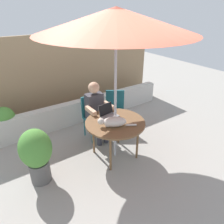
# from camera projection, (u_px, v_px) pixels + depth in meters

# --- Properties ---
(ground_plane) EXTENTS (14.00, 14.00, 0.00)m
(ground_plane) POSITION_uv_depth(u_px,v_px,m) (115.00, 155.00, 3.95)
(ground_plane) COLOR gray
(fence_back) EXTENTS (5.19, 0.08, 1.98)m
(fence_back) POSITION_uv_depth(u_px,v_px,m) (64.00, 75.00, 5.15)
(fence_back) COLOR #937756
(fence_back) RESTS_ON ground
(planter_wall_low) EXTENTS (4.67, 0.20, 0.55)m
(planter_wall_low) POSITION_uv_depth(u_px,v_px,m) (79.00, 111.00, 4.96)
(planter_wall_low) COLOR beige
(planter_wall_low) RESTS_ON ground
(patio_table) EXTENTS (1.06, 1.06, 0.73)m
(patio_table) POSITION_uv_depth(u_px,v_px,m) (115.00, 125.00, 3.64)
(patio_table) COLOR brown
(patio_table) RESTS_ON ground
(patio_umbrella) EXTENTS (2.33, 2.33, 2.54)m
(patio_umbrella) POSITION_uv_depth(u_px,v_px,m) (116.00, 20.00, 2.86)
(patio_umbrella) COLOR #B7B7BC
(patio_umbrella) RESTS_ON ground
(chair_occupied) EXTENTS (0.40, 0.40, 0.90)m
(chair_occupied) POSITION_uv_depth(u_px,v_px,m) (93.00, 113.00, 4.32)
(chair_occupied) COLOR #1E606B
(chair_occupied) RESTS_ON ground
(chair_empty) EXTENTS (0.56, 0.56, 0.90)m
(chair_empty) POSITION_uv_depth(u_px,v_px,m) (115.00, 108.00, 4.55)
(chair_empty) COLOR #1E606B
(chair_empty) RESTS_ON ground
(person_seated) EXTENTS (0.48, 0.48, 1.24)m
(person_seated) POSITION_uv_depth(u_px,v_px,m) (96.00, 109.00, 4.12)
(person_seated) COLOR #3F3F47
(person_seated) RESTS_ON ground
(laptop) EXTENTS (0.33, 0.29, 0.21)m
(laptop) POSITION_uv_depth(u_px,v_px,m) (108.00, 113.00, 3.79)
(laptop) COLOR gray
(laptop) RESTS_ON patio_table
(cat) EXTENTS (0.58, 0.40, 0.17)m
(cat) POSITION_uv_depth(u_px,v_px,m) (113.00, 122.00, 3.45)
(cat) COLOR silver
(cat) RESTS_ON patio_table
(potted_plant_near_fence) EXTENTS (0.42, 0.42, 0.74)m
(potted_plant_near_fence) POSITION_uv_depth(u_px,v_px,m) (6.00, 122.00, 4.23)
(potted_plant_near_fence) COLOR #595654
(potted_plant_near_fence) RESTS_ON ground
(potted_plant_by_chair) EXTENTS (0.49, 0.49, 0.95)m
(potted_plant_by_chair) POSITION_uv_depth(u_px,v_px,m) (36.00, 153.00, 3.14)
(potted_plant_by_chair) COLOR #595654
(potted_plant_by_chair) RESTS_ON ground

